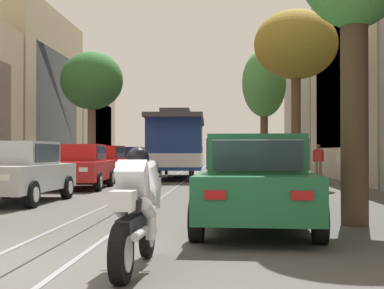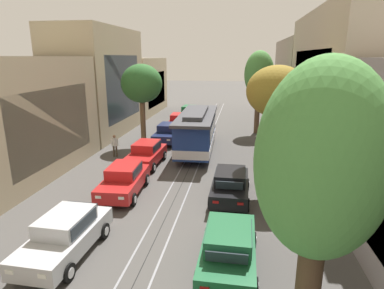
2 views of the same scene
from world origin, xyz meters
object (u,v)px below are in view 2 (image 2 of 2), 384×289
Objects in this scene: street_tree_kerb_right_mid at (259,75)px; pedestrian_on_right_pavement at (115,144)px; parked_car_green_far_left at (189,113)px; street_tree_kerb_right_near at (321,170)px; parked_car_navy_fifth_left at (168,133)px; street_tree_kerb_left_second at (142,84)px; parked_car_red_fourth_left at (146,154)px; parked_car_red_mid_left at (124,180)px; pedestrian_crossing_far at (306,169)px; parked_car_green_second_right at (229,247)px; parked_car_black_mid_right at (230,184)px; parked_car_silver_second_left at (65,235)px; pedestrian_on_left_pavement at (290,143)px; parked_car_red_sixth_left at (179,122)px; cable_car_trolley at (197,132)px; street_tree_kerb_right_second at (277,93)px.

street_tree_kerb_right_mid reaches higher than pedestrian_on_right_pavement.
parked_car_green_far_left is 32.64m from street_tree_kerb_right_near.
street_tree_kerb_left_second reaches higher than parked_car_navy_fifth_left.
parked_car_red_fourth_left is 17.03m from street_tree_kerb_right_near.
parked_car_red_mid_left is 18.10m from street_tree_kerb_right_mid.
parked_car_red_mid_left is 13.03m from street_tree_kerb_right_near.
street_tree_kerb_right_mid reaches higher than pedestrian_crossing_far.
parked_car_green_second_right is 14.77m from pedestrian_on_right_pavement.
street_tree_kerb_left_second reaches higher than parked_car_green_second_right.
parked_car_green_far_left is 22.27m from parked_car_black_mid_right.
pedestrian_crossing_far is (9.87, 2.88, 0.14)m from parked_car_red_mid_left.
parked_car_green_far_left is at bearing 141.60° from street_tree_kerb_right_mid.
parked_car_red_mid_left is at bearing 88.17° from parked_car_silver_second_left.
pedestrian_on_left_pavement is at bearing 41.18° from parked_car_red_mid_left.
parked_car_red_sixth_left is 5.58m from parked_car_green_far_left.
pedestrian_crossing_far is at bearing 40.27° from parked_car_silver_second_left.
parked_car_silver_second_left is 16.69m from parked_car_navy_fifth_left.
street_tree_kerb_right_mid is (7.57, 15.75, 4.69)m from parked_car_red_mid_left.
pedestrian_on_right_pavement is at bearing 103.33° from parked_car_silver_second_left.
cable_car_trolley is (2.80, 8.12, 0.86)m from parked_car_red_mid_left.
street_tree_kerb_right_near reaches higher than cable_car_trolley.
pedestrian_on_left_pavement is at bearing -14.39° from parked_car_navy_fifth_left.
parked_car_green_second_right is at bearing -78.07° from parked_car_green_far_left.
street_tree_kerb_left_second is 0.92× the size of street_tree_kerb_right_near.
pedestrian_on_left_pavement is at bearing 20.40° from parked_car_red_fourth_left.
parked_car_red_fourth_left and parked_car_red_sixth_left have the same top height.
street_tree_kerb_right_mid is (1.94, 15.57, 4.69)m from parked_car_black_mid_right.
parked_car_navy_fifth_left is 1.00× the size of parked_car_black_mid_right.
street_tree_kerb_right_mid is at bearing 100.10° from pedestrian_crossing_far.
street_tree_kerb_right_second reaches higher than parked_car_navy_fifth_left.
parked_car_silver_second_left is 5.97m from parked_car_green_second_right.
parked_car_red_sixth_left is at bearing 176.99° from street_tree_kerb_right_mid.
parked_car_red_mid_left is at bearing -64.50° from pedestrian_on_right_pavement.
pedestrian_on_right_pavement is at bearing 157.70° from street_tree_kerb_right_second.
cable_car_trolley reaches higher than parked_car_silver_second_left.
street_tree_kerb_right_second is 8.83m from cable_car_trolley.
parked_car_green_far_left is 21.82m from street_tree_kerb_right_second.
parked_car_green_second_right is 0.66× the size of street_tree_kerb_left_second.
pedestrian_crossing_far reaches higher than parked_car_navy_fifth_left.
parked_car_red_fourth_left is 14.20m from street_tree_kerb_right_mid.
pedestrian_on_left_pavement reaches higher than parked_car_black_mid_right.
street_tree_kerb_right_near is 4.32× the size of pedestrian_crossing_far.
parked_car_green_second_right is (5.76, -27.27, 0.00)m from parked_car_green_far_left.
pedestrian_on_right_pavement reaches higher than parked_car_red_fourth_left.
parked_car_green_second_right is at bearing -70.44° from parked_car_navy_fifth_left.
parked_car_navy_fifth_left is at bearing 117.85° from parked_car_black_mid_right.
parked_car_black_mid_right is at bearing 100.39° from street_tree_kerb_right_near.
parked_car_silver_second_left is at bearing 151.71° from street_tree_kerb_right_near.
cable_car_trolley reaches higher than parked_car_red_mid_left.
parked_car_green_far_left is 2.69× the size of pedestrian_on_right_pavement.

